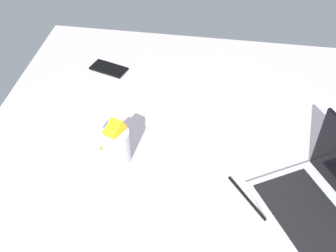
{
  "coord_description": "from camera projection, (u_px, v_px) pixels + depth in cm",
  "views": [
    {
      "loc": [
        68.38,
        5.25,
        114.54
      ],
      "look_at": [
        -26.54,
        -9.41,
        24.0
      ],
      "focal_mm": 45.21,
      "sensor_mm": 36.0,
      "label": 1
    }
  ],
  "objects": [
    {
      "name": "bed_mattress",
      "position": [
        186.0,
        229.0,
        1.22
      ],
      "size": [
        180.0,
        140.0,
        18.0
      ],
      "primitive_type": "cube",
      "color": "silver",
      "rests_on": "ground"
    },
    {
      "name": "laptop",
      "position": [
        325.0,
        206.0,
        1.12
      ],
      "size": [
        40.1,
        36.54,
        23.0
      ],
      "rotation": [
        0.0,
        0.0,
        0.53
      ],
      "color": "silver",
      "rests_on": "bed_mattress"
    },
    {
      "name": "snack_cup",
      "position": [
        115.0,
        144.0,
        1.26
      ],
      "size": [
        9.16,
        9.0,
        14.79
      ],
      "color": "silver",
      "rests_on": "bed_mattress"
    },
    {
      "name": "cell_phone",
      "position": [
        109.0,
        69.0,
        1.64
      ],
      "size": [
        10.67,
        15.39,
        0.8
      ],
      "primitive_type": "cube",
      "rotation": [
        0.0,
        0.0,
        5.98
      ],
      "color": "black",
      "rests_on": "bed_mattress"
    },
    {
      "name": "charger_cable",
      "position": [
        247.0,
        198.0,
        1.19
      ],
      "size": [
        13.81,
        10.88,
        0.6
      ],
      "primitive_type": "cube",
      "rotation": [
        0.0,
        0.0,
        0.66
      ],
      "color": "black",
      "rests_on": "bed_mattress"
    }
  ]
}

